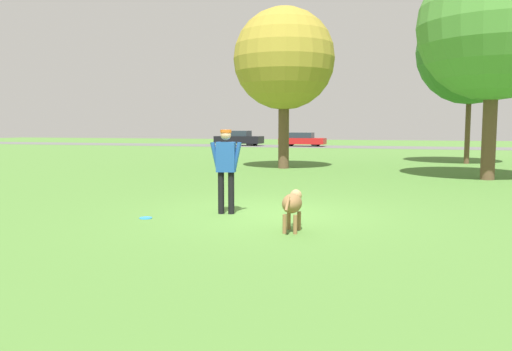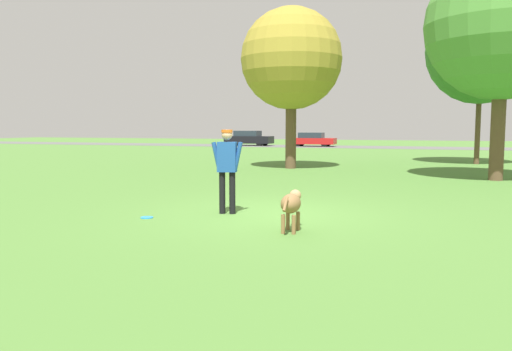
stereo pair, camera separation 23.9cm
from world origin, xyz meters
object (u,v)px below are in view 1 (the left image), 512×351
Objects in this scene: parked_car_black at (239,138)px; tree_near_right at (494,26)px; dog at (293,204)px; parked_car_red at (302,140)px; frisbee at (146,218)px; tree_far_right at (471,51)px; tree_mid_center at (284,59)px; person at (226,164)px.

tree_near_right is at bearing -53.46° from parked_car_black.
dog is 12.24m from tree_near_right.
parked_car_red is at bearing 114.06° from tree_near_right.
tree_near_right is 29.90m from parked_car_red.
frisbee is 37.23m from parked_car_red.
dog is at bearing -104.60° from tree_far_right.
tree_mid_center is 26.69m from parked_car_black.
person is 18.63m from tree_far_right.
dog reaches higher than frisbee.
person is at bearing -125.03° from tree_near_right.
dog is at bearing -77.43° from parked_car_red.
parked_car_red is (-4.16, 24.40, -4.10)m from tree_mid_center.
tree_far_right is 26.86m from parked_car_black.
frisbee is at bearing -71.63° from parked_car_black.
parked_car_black is (-10.59, 36.83, 0.70)m from frisbee.
dog is 0.14× the size of tree_mid_center.
tree_near_right is (4.59, 10.31, 4.73)m from dog.
person is 0.26× the size of tree_mid_center.
parked_car_red is at bearing 99.67° from tree_mid_center.
tree_near_right reaches higher than parked_car_red.
parked_car_black is 6.21m from parked_car_red.
tree_far_right is (6.47, 16.90, 4.43)m from person.
parked_car_black is at bearing 98.45° from person.
tree_near_right is (7.89, -2.58, 0.48)m from tree_mid_center.
frisbee is 0.03× the size of tree_near_right.
parked_car_red is at bearing 122.59° from tree_far_right.
tree_near_right is (7.67, 9.98, 5.20)m from frisbee.
frisbee is 13.42m from tree_mid_center.
frisbee is 38.33m from parked_car_black.
tree_near_right is at bearing 52.46° from frisbee.
person is 2.24m from dog.
tree_near_right is at bearing -25.44° from dog.
frisbee is 0.03× the size of tree_far_right.
dog is 38.04m from parked_car_red.
tree_mid_center is 0.86× the size of tree_far_right.
person is 1.77× the size of dog.
tree_near_right is 1.82× the size of parked_car_red.
tree_far_right is at bearing 59.08° from person.
parked_car_red reaches higher than dog.
tree_mid_center is (-3.30, 12.90, 4.25)m from dog.
tree_mid_center is at bearing -64.54° from parked_car_black.
person reaches higher than frisbee.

